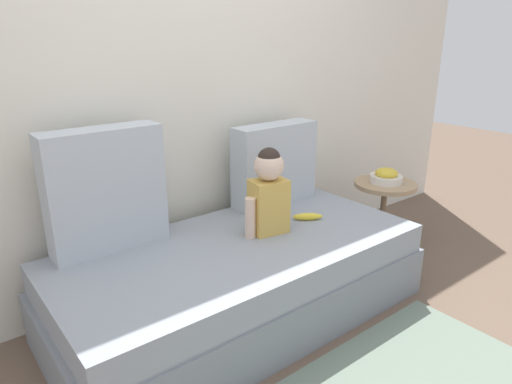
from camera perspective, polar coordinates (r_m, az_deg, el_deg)
ground_plane at (r=2.53m, az=-1.89°, el=-15.07°), size 12.00×12.00×0.00m
back_wall at (r=2.60m, az=-10.12°, el=14.43°), size 5.11×0.10×2.44m
couch at (r=2.42m, az=-1.94°, el=-10.97°), size 1.91×0.91×0.42m
throw_pillow_left at (r=2.27m, az=-18.23°, el=0.19°), size 0.55×0.16×0.59m
throw_pillow_right at (r=2.80m, az=2.32°, el=3.51°), size 0.55×0.16×0.49m
toddler at (r=2.37m, az=1.59°, el=0.14°), size 0.30×0.17×0.46m
banana at (r=2.60m, az=6.46°, el=-3.06°), size 0.17×0.13×0.04m
side_table at (r=3.26m, az=15.69°, el=-0.59°), size 0.42×0.42×0.47m
fruit_bowl at (r=3.22m, az=15.92°, el=1.86°), size 0.22×0.22×0.10m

